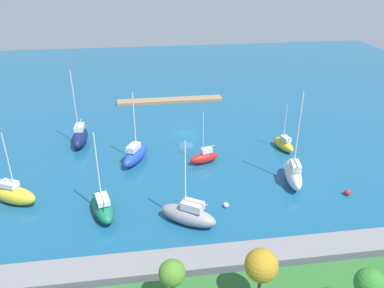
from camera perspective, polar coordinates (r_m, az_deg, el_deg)
The scene contains 16 objects.
water at distance 70.40m, azimuth -0.91°, elevation 1.65°, with size 160.00×160.00×0.00m, color #19567F.
pier_dock at distance 86.61m, azimuth -3.32°, elevation 6.59°, with size 23.69×2.94×0.61m, color #997A56.
breakwater at distance 42.11m, azimuth 5.26°, elevation -16.70°, with size 70.64×3.50×1.05m, color gray.
park_tree_east at distance 33.95m, azimuth -3.02°, elevation -18.93°, with size 2.35×2.35×5.05m.
park_tree_midwest at distance 36.26m, azimuth 25.24°, elevation -18.53°, with size 2.57×2.57×5.10m.
park_tree_center at distance 34.45m, azimuth 10.42°, elevation -17.58°, with size 2.93×2.93×5.77m.
sailboat_yellow_lone_north at distance 65.73m, azimuth 13.66°, elevation 0.02°, with size 2.87×5.41×7.94m.
sailboat_navy_outer_mooring at distance 68.37m, azimuth -16.53°, elevation 1.05°, with size 2.73×7.15×13.20m.
sailboat_green_off_beacon at distance 49.29m, azimuth -13.30°, elevation -9.08°, with size 4.12×7.41×11.16m.
sailboat_blue_far_north at distance 60.54m, azimuth -8.51°, elevation -1.53°, with size 5.28×7.56×11.36m.
sailboat_red_inner_mooring at distance 59.67m, azimuth 1.87°, elevation -2.00°, with size 5.12×3.07×8.69m.
sailboat_gray_lone_south at distance 46.52m, azimuth -0.52°, elevation -10.56°, with size 7.43×6.14×11.08m.
sailboat_white_west_end at distance 55.96m, azimuth 15.02°, elevation -4.37°, with size 3.31×7.48×13.62m.
sailboat_yellow_center_basin at distance 55.15m, azimuth -25.24°, elevation -6.89°, with size 6.82×5.00×10.25m.
mooring_buoy_red at distance 56.24m, azimuth 22.38°, elevation -6.77°, with size 0.83×0.83×0.83m, color red.
mooring_buoy_white at distance 49.94m, azimuth 5.16°, elevation -9.14°, with size 0.71×0.71×0.71m, color white.
Camera 1 is at (8.06, 63.64, 29.00)m, focal length 35.37 mm.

